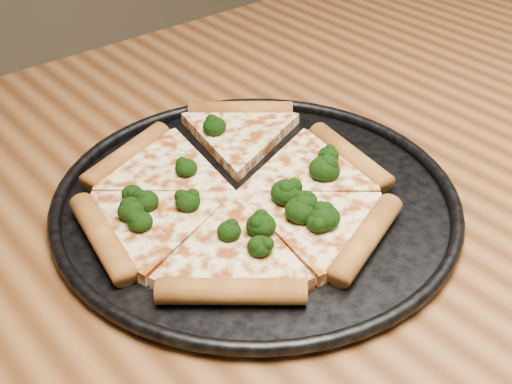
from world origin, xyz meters
TOP-DOWN VIEW (x-y plane):
  - dining_table at (0.00, 0.00)m, footprint 1.20×0.90m
  - pizza_pan at (-0.11, 0.00)m, footprint 0.41×0.41m
  - pizza at (-0.12, 0.02)m, footprint 0.33×0.34m
  - broccoli_florets at (-0.12, -0.01)m, footprint 0.24×0.23m

SIDE VIEW (x-z plane):
  - dining_table at x=0.00m, z-range 0.28..1.03m
  - pizza_pan at x=-0.11m, z-range 0.75..0.77m
  - pizza at x=-0.12m, z-range 0.75..0.78m
  - broccoli_florets at x=-0.12m, z-range 0.76..0.79m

